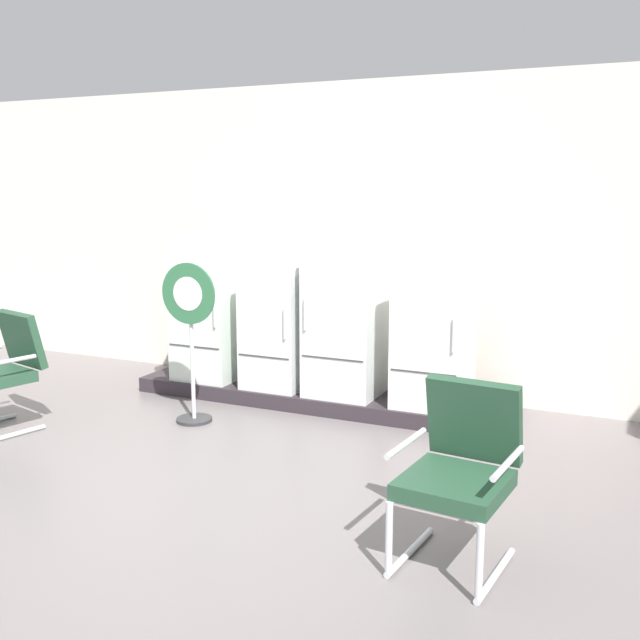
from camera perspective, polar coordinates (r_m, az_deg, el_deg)
ground at (r=4.84m, az=-15.58°, el=-15.80°), size 12.00×10.00×0.05m
back_wall at (r=7.52m, az=2.02°, el=6.48°), size 11.76×0.12×3.10m
display_plinth at (r=7.21m, az=0.01°, el=-5.75°), size 3.66×0.95×0.14m
refrigerator_0 at (r=7.48m, az=-8.46°, el=1.57°), size 0.63×0.70×1.51m
refrigerator_1 at (r=7.09m, az=-3.24°, el=0.72°), size 0.58×0.66×1.40m
refrigerator_2 at (r=6.79m, az=2.08°, el=1.21°), size 0.65×0.69×1.60m
refrigerator_3 at (r=6.51m, az=8.92°, el=0.03°), size 0.63×0.65×1.47m
armchair_left at (r=6.83m, az=-23.57°, el=-3.28°), size 0.72×0.80×1.01m
armchair_right at (r=4.19m, az=10.94°, el=-11.00°), size 0.66×0.74×1.01m
sign_stand at (r=6.51m, az=-10.07°, el=-1.50°), size 0.54×0.32×1.43m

